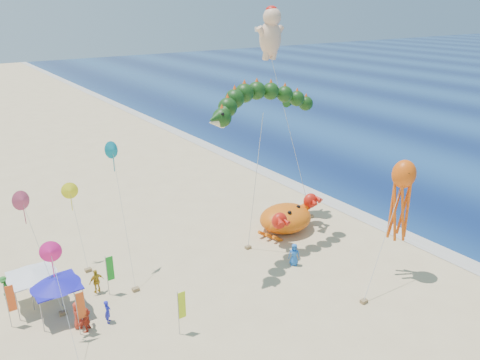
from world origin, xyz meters
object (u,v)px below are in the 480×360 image
Objects in this scene: octopus_kite at (401,194)px; canopy_blue at (55,283)px; crab_inflatable at (286,217)px; canopy_white at (32,273)px; dragon_kite at (261,106)px; cherub_kite at (271,32)px.

canopy_blue is at bearing 157.28° from octopus_kite.
octopus_kite is 25.27m from canopy_blue.
canopy_white is (-21.88, 1.37, 1.10)m from crab_inflatable.
dragon_kite is (-4.17, -1.35, 11.18)m from crab_inflatable.
cherub_kite is 18.77m from octopus_kite.
dragon_kite is 4.25× the size of canopy_blue.
canopy_white is at bearing 153.93° from octopus_kite.
cherub_kite is at bearing 71.79° from crab_inflatable.
crab_inflatable is 11.88m from octopus_kite.
octopus_kite is (2.13, -10.38, 5.38)m from crab_inflatable.
octopus_kite reaches higher than canopy_blue.
cherub_kite is 2.11× the size of octopus_kite.
dragon_kite is 0.70× the size of cherub_kite.
canopy_white is at bearing 115.88° from canopy_blue.
octopus_kite is 2.81× the size of canopy_white.
crab_inflatable is 21.95m from canopy_white.
dragon_kite reaches higher than canopy_blue.
cherub_kite is at bearing 14.32° from canopy_blue.
crab_inflatable is 17.00m from cherub_kite.
dragon_kite is at bearing -162.02° from crab_inflatable.
dragon_kite is 9.94m from cherub_kite.
dragon_kite is 1.48× the size of octopus_kite.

